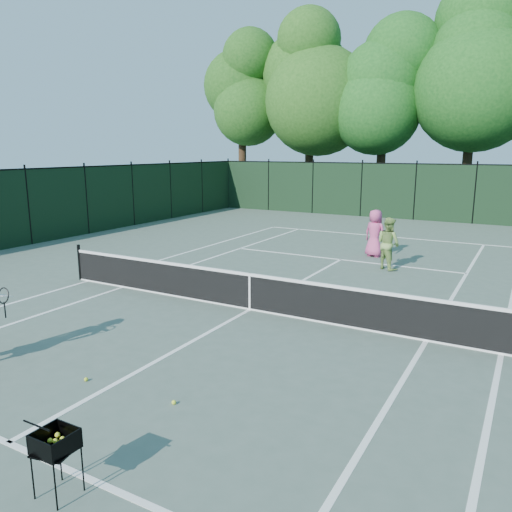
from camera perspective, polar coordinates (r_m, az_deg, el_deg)
The scene contains 20 objects.
ground at distance 12.11m, azimuth -0.71°, elevation -6.16°, with size 90.00×90.00×0.00m, color #4D5E51.
sideline_doubles_left at distance 15.48m, azimuth -18.61°, elevation -2.71°, with size 0.10×23.77×0.01m, color white.
sideline_doubles_right at distance 10.66m, azimuth 26.23°, elevation -10.04°, with size 0.10×23.77×0.01m, color white.
sideline_singles_left at distance 14.52m, azimuth -14.95°, elevation -3.45°, with size 0.10×23.77×0.01m, color white.
sideline_singles_right at distance 10.78m, azimuth 18.87°, elevation -9.17°, with size 0.10×23.77×0.01m, color white.
baseline_far at distance 22.90m, azimuth 14.32°, elevation 2.20°, with size 10.97×0.10×0.01m, color white.
service_line_near at distance 7.75m, azimuth -26.48°, elevation -18.57°, with size 8.23×0.10×0.01m, color white.
service_line_far at distance 17.75m, azimuth 9.67°, elevation -0.40°, with size 8.23×0.10×0.01m, color white.
center_service_line at distance 12.10m, azimuth -0.71°, elevation -6.14°, with size 0.10×12.80×0.01m, color white.
tennis_net at distance 11.96m, azimuth -0.71°, elevation -3.99°, with size 11.69×0.09×1.06m.
fence_far at distance 28.63m, azimuth 17.71°, elevation 6.95°, with size 24.00×0.05×3.00m, color black.
tree_0 at distance 36.88m, azimuth -1.62°, elevation 18.91°, with size 6.40×6.40×13.14m.
tree_1 at distance 35.13m, azimuth 6.30°, elevation 20.06°, with size 6.80×6.80×13.98m.
tree_2 at distance 33.17m, azimuth 14.53°, elevation 18.55°, with size 6.00×6.00×12.40m.
tree_3 at distance 32.89m, azimuth 23.89°, elevation 20.25°, with size 7.00×7.00×14.45m.
player_pink at distance 18.36m, azimuth 13.43°, elevation 2.55°, with size 0.96×0.77×1.70m.
player_green at distance 16.52m, azimuth 14.88°, elevation 1.40°, with size 1.03×0.97×1.68m.
ball_hopper at distance 6.23m, azimuth -21.98°, elevation -19.13°, with size 0.49×0.49×0.78m.
loose_ball_near_cart at distance 9.03m, azimuth -18.85°, elevation -13.19°, with size 0.07×0.07×0.07m, color #CEDE2D.
loose_ball_midcourt at distance 7.98m, azimuth -9.37°, elevation -16.17°, with size 0.07×0.07×0.07m, color #E0F131.
Camera 1 is at (5.75, -9.96, 3.80)m, focal length 35.00 mm.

